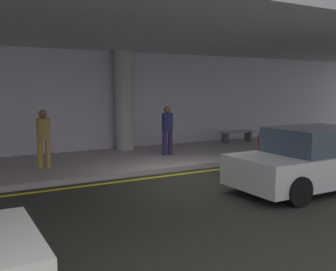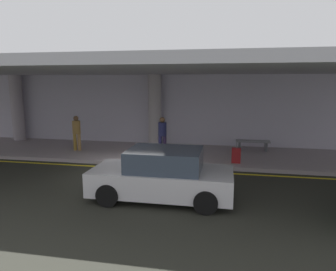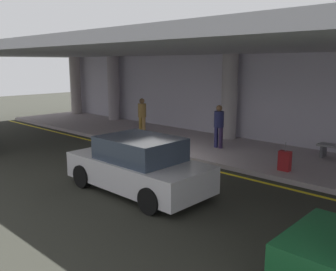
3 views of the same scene
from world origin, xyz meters
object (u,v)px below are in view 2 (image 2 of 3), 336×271
(support_column_left_mid, at_px, (17,108))
(suitcase_upright_primary, at_px, (236,155))
(car_silver, at_px, (163,175))
(bench_metal, at_px, (253,143))
(person_waiting_for_ride, at_px, (162,133))
(support_column_center, at_px, (155,110))
(traveler_with_luggage, at_px, (77,131))

(support_column_left_mid, bearing_deg, suitcase_upright_primary, -13.96)
(support_column_left_mid, distance_m, car_silver, 12.20)
(bench_metal, bearing_deg, person_waiting_for_ride, -161.77)
(support_column_left_mid, xyz_separation_m, support_column_center, (8.00, 0.00, 0.00))
(support_column_center, distance_m, traveler_with_luggage, 4.04)
(support_column_left_mid, bearing_deg, person_waiting_for_ride, -11.86)
(support_column_center, xyz_separation_m, car_silver, (1.88, -7.05, -1.26))
(car_silver, bearing_deg, support_column_center, -74.44)
(support_column_center, height_order, bench_metal, support_column_center)
(support_column_left_mid, bearing_deg, support_column_center, 0.00)
(person_waiting_for_ride, distance_m, suitcase_upright_primary, 3.57)
(suitcase_upright_primary, bearing_deg, person_waiting_for_ride, 174.26)
(bench_metal, bearing_deg, suitcase_upright_primary, -108.52)
(person_waiting_for_ride, bearing_deg, support_column_left_mid, 34.21)
(car_silver, xyz_separation_m, suitcase_upright_primary, (2.22, 4.04, -0.25))
(person_waiting_for_ride, height_order, bench_metal, person_waiting_for_ride)
(support_column_center, relative_size, person_waiting_for_ride, 2.17)
(support_column_left_mid, bearing_deg, car_silver, -35.49)
(support_column_left_mid, relative_size, traveler_with_luggage, 2.17)
(suitcase_upright_primary, bearing_deg, car_silver, -105.18)
(traveler_with_luggage, bearing_deg, person_waiting_for_ride, -60.73)
(support_column_center, xyz_separation_m, suitcase_upright_primary, (4.10, -3.01, -1.51))
(support_column_center, height_order, traveler_with_luggage, support_column_center)
(support_column_left_mid, height_order, traveler_with_luggage, support_column_left_mid)
(car_silver, height_order, traveler_with_luggage, traveler_with_luggage)
(traveler_with_luggage, relative_size, bench_metal, 1.05)
(traveler_with_luggage, bearing_deg, support_column_center, -32.28)
(support_column_center, bearing_deg, traveler_with_luggage, -148.78)
(suitcase_upright_primary, bearing_deg, support_column_left_mid, 179.64)
(traveler_with_luggage, xyz_separation_m, person_waiting_for_ride, (4.16, 0.20, 0.00))
(car_silver, distance_m, bench_metal, 7.25)
(suitcase_upright_primary, xyz_separation_m, bench_metal, (0.85, 2.53, 0.04))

